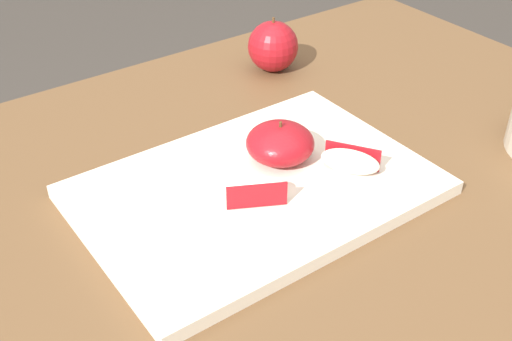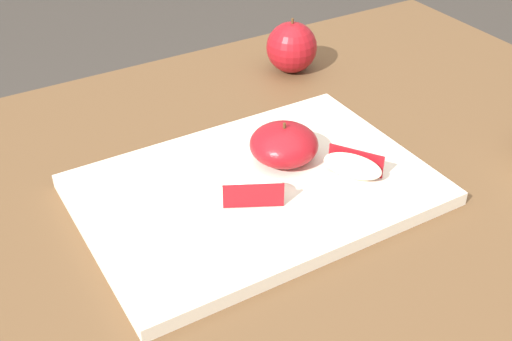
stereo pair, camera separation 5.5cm
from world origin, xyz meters
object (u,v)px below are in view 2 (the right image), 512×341
Objects in this scene: apple_wedge_left at (253,189)px; apple_half_skin_up at (282,143)px; apple_wedge_middle at (353,166)px; cutting_board at (256,190)px; whole_apple_red_delicious at (292,47)px.

apple_half_skin_up is at bearing 36.61° from apple_wedge_left.
apple_half_skin_up is 0.09m from apple_wedge_middle.
apple_half_skin_up is at bearing 124.29° from apple_wedge_middle.
apple_wedge_middle reaches higher than cutting_board.
apple_wedge_middle is (0.05, -0.08, -0.01)m from apple_half_skin_up.
apple_wedge_middle is (0.11, -0.05, 0.03)m from cutting_board.
apple_half_skin_up is at bearing 28.17° from cutting_board.
apple_wedge_middle is at bearing -23.25° from cutting_board.
cutting_board is 5.44× the size of apple_wedge_left.
whole_apple_red_delicious is (0.25, 0.29, 0.01)m from apple_wedge_left.
cutting_board is 0.04m from apple_wedge_left.
apple_wedge_left is 0.38m from whole_apple_red_delicious.
whole_apple_red_delicious reaches higher than apple_wedge_middle.
cutting_board is 0.07m from apple_half_skin_up.
apple_half_skin_up reaches higher than apple_wedge_left.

